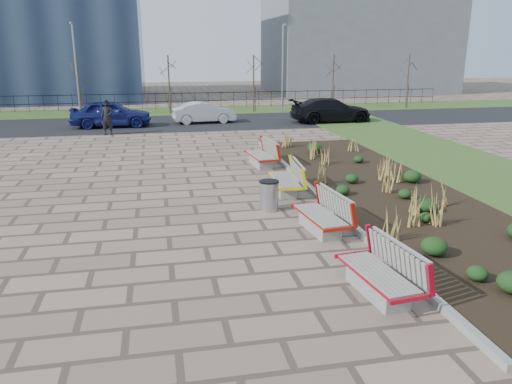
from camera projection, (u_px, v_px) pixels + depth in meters
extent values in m
plane|color=#876F5D|center=(213.00, 277.00, 10.33)|extent=(120.00, 120.00, 0.00)
cube|color=black|center=(387.00, 192.00, 16.19)|extent=(4.50, 18.00, 0.10)
cube|color=gray|center=(319.00, 195.00, 15.75)|extent=(0.16, 18.00, 0.15)
cube|color=#33511E|center=(170.00, 111.00, 36.68)|extent=(80.00, 5.00, 0.04)
cube|color=black|center=(173.00, 123.00, 31.04)|extent=(80.00, 7.00, 0.02)
cylinder|color=#B2B2B7|center=(269.00, 196.00, 14.46)|extent=(0.55, 0.55, 0.87)
imported|color=black|center=(107.00, 117.00, 26.72)|extent=(0.76, 0.57, 1.89)
imported|color=navy|center=(111.00, 113.00, 29.37)|extent=(4.65, 1.89, 1.58)
imported|color=#AFB3B7|center=(204.00, 113.00, 30.95)|extent=(3.96, 1.62, 1.28)
imported|color=black|center=(331.00, 110.00, 31.31)|extent=(5.18, 2.25, 1.48)
cube|color=slate|center=(356.00, 43.00, 52.21)|extent=(18.00, 12.00, 10.00)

